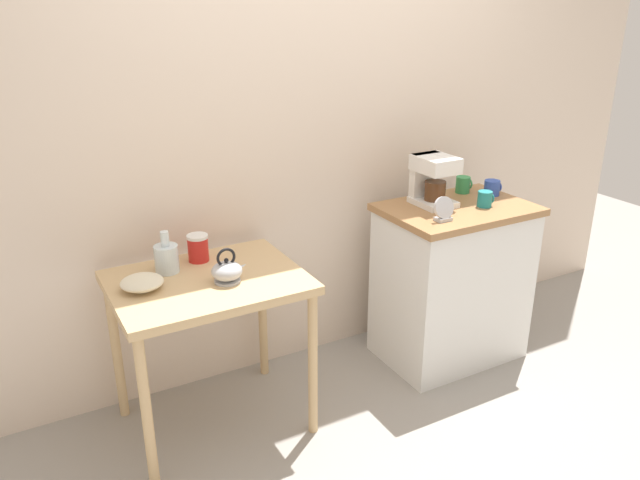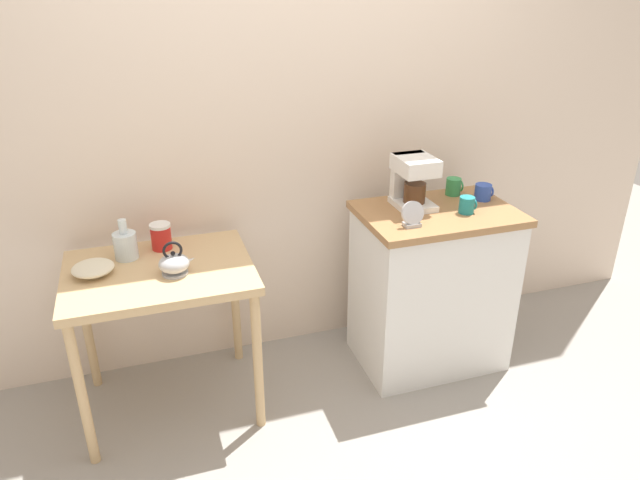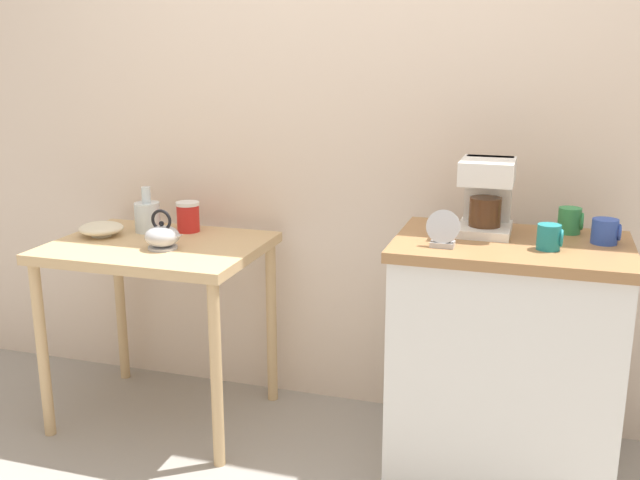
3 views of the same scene
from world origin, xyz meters
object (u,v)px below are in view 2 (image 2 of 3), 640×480
(glass_carafe_vase, at_px, (125,245))
(table_clock, at_px, (412,215))
(teakettle, at_px, (175,263))
(mug_tall_green, at_px, (454,187))
(canister_enamel, at_px, (161,236))
(coffee_maker, at_px, (412,179))
(mug_blue, at_px, (483,192))
(mug_dark_teal, at_px, (467,205))
(bowl_stoneware, at_px, (93,268))

(glass_carafe_vase, relative_size, table_clock, 1.56)
(teakettle, relative_size, mug_tall_green, 1.80)
(glass_carafe_vase, relative_size, canister_enamel, 1.51)
(teakettle, relative_size, canister_enamel, 1.28)
(coffee_maker, height_order, table_clock, coffee_maker)
(mug_blue, xyz_separation_m, mug_dark_teal, (-0.18, -0.13, 0.00))
(bowl_stoneware, bearing_deg, canister_enamel, 30.32)
(bowl_stoneware, bearing_deg, table_clock, -8.04)
(teakettle, bearing_deg, mug_blue, 3.66)
(coffee_maker, bearing_deg, canister_enamel, 173.65)
(bowl_stoneware, height_order, coffee_maker, coffee_maker)
(bowl_stoneware, xyz_separation_m, mug_tall_green, (1.82, 0.11, 0.14))
(coffee_maker, bearing_deg, teakettle, -173.24)
(bowl_stoneware, relative_size, mug_tall_green, 1.98)
(coffee_maker, xyz_separation_m, mug_dark_teal, (0.22, -0.17, -0.10))
(canister_enamel, xyz_separation_m, table_clock, (1.12, -0.38, 0.11))
(mug_dark_teal, bearing_deg, canister_enamel, 167.87)
(bowl_stoneware, distance_m, mug_tall_green, 1.83)
(table_clock, bearing_deg, mug_blue, 21.83)
(glass_carafe_vase, xyz_separation_m, table_clock, (1.28, -0.33, 0.11))
(mug_tall_green, relative_size, table_clock, 0.74)
(bowl_stoneware, bearing_deg, coffee_maker, 1.55)
(coffee_maker, height_order, mug_blue, coffee_maker)
(bowl_stoneware, relative_size, teakettle, 1.10)
(mug_dark_teal, bearing_deg, teakettle, 178.68)
(table_clock, bearing_deg, teakettle, 174.67)
(canister_enamel, xyz_separation_m, coffee_maker, (1.23, -0.14, 0.20))
(mug_blue, height_order, mug_dark_teal, same)
(bowl_stoneware, height_order, glass_carafe_vase, glass_carafe_vase)
(canister_enamel, xyz_separation_m, mug_dark_teal, (1.45, -0.31, 0.10))
(mug_blue, bearing_deg, mug_dark_teal, -142.60)
(canister_enamel, distance_m, mug_blue, 1.64)
(mug_tall_green, bearing_deg, mug_blue, -45.83)
(canister_enamel, bearing_deg, mug_tall_green, -2.45)
(mug_blue, bearing_deg, canister_enamel, 173.77)
(coffee_maker, height_order, mug_tall_green, coffee_maker)
(bowl_stoneware, bearing_deg, mug_tall_green, 3.57)
(teakettle, bearing_deg, mug_tall_green, 8.22)
(teakettle, height_order, table_clock, table_clock)
(teakettle, xyz_separation_m, coffee_maker, (1.20, 0.14, 0.21))
(glass_carafe_vase, height_order, table_clock, table_clock)
(mug_tall_green, bearing_deg, table_clock, -141.56)
(teakettle, xyz_separation_m, glass_carafe_vase, (-0.20, 0.23, 0.02))
(glass_carafe_vase, height_order, coffee_maker, coffee_maker)
(canister_enamel, relative_size, mug_blue, 1.37)
(bowl_stoneware, distance_m, table_clock, 1.45)
(teakettle, distance_m, mug_blue, 1.60)
(coffee_maker, xyz_separation_m, mug_blue, (0.39, -0.04, -0.10))
(teakettle, distance_m, mug_tall_green, 1.50)
(coffee_maker, relative_size, mug_dark_teal, 3.15)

